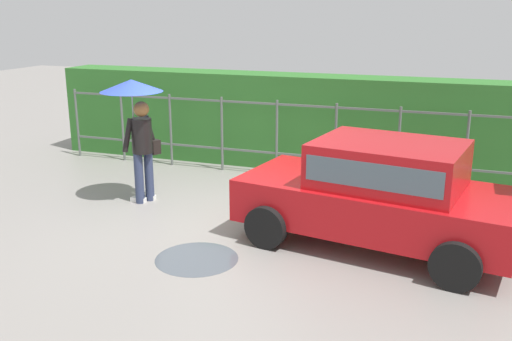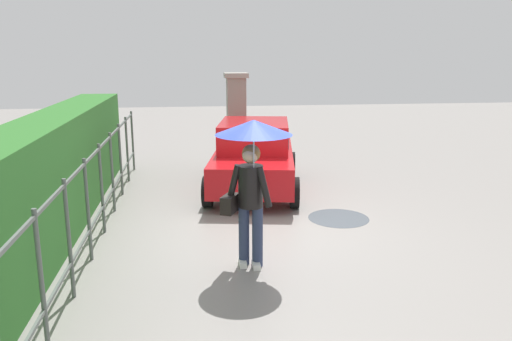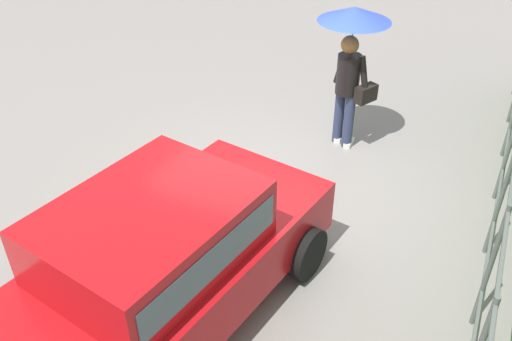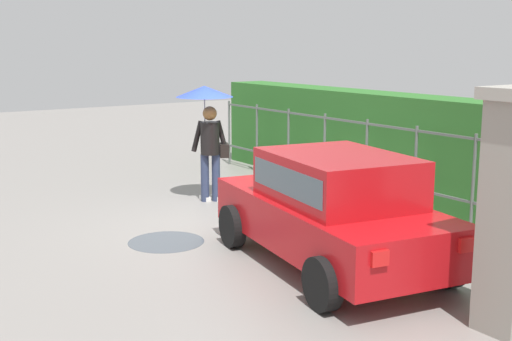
{
  "view_description": "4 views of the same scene",
  "coord_description": "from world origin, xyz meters",
  "views": [
    {
      "loc": [
        3.34,
        -7.58,
        3.16
      ],
      "look_at": [
        0.55,
        0.2,
        0.81
      ],
      "focal_mm": 39.8,
      "sensor_mm": 36.0,
      "label": 1
    },
    {
      "loc": [
        -8.14,
        1.21,
        2.93
      ],
      "look_at": [
        0.61,
        0.09,
        0.86
      ],
      "focal_mm": 35.35,
      "sensor_mm": 36.0,
      "label": 2
    },
    {
      "loc": [
        5.5,
        2.31,
        4.34
      ],
      "look_at": [
        0.75,
        0.07,
        0.79
      ],
      "focal_mm": 38.07,
      "sensor_mm": 36.0,
      "label": 3
    },
    {
      "loc": [
        8.67,
        -5.5,
        2.82
      ],
      "look_at": [
        0.1,
        0.32,
        0.84
      ],
      "focal_mm": 46.78,
      "sensor_mm": 36.0,
      "label": 4
    }
  ],
  "objects": [
    {
      "name": "car",
      "position": [
        2.46,
        -0.1,
        0.8
      ],
      "size": [
        3.93,
        2.35,
        1.48
      ],
      "rotation": [
        0.0,
        0.0,
        2.97
      ],
      "color": "#B71116",
      "rests_on": "ground"
    },
    {
      "name": "fence_section",
      "position": [
        0.09,
        2.71,
        0.82
      ],
      "size": [
        9.31,
        0.05,
        1.5
      ],
      "color": "#59605B",
      "rests_on": "ground"
    },
    {
      "name": "pedestrian",
      "position": [
        -1.62,
        0.44,
        1.55
      ],
      "size": [
        1.02,
        1.02,
        2.08
      ],
      "rotation": [
        0.0,
        0.0,
        2.69
      ],
      "color": "#2D3856",
      "rests_on": "ground"
    },
    {
      "name": "hedge_row",
      "position": [
        0.09,
        3.54,
        0.95
      ],
      "size": [
        10.26,
        0.9,
        1.9
      ],
      "primitive_type": "cube",
      "color": "#2D6B28",
      "rests_on": "ground"
    },
    {
      "name": "gate_pillar",
      "position": [
        4.9,
        0.06,
        1.24
      ],
      "size": [
        0.6,
        0.6,
        2.42
      ],
      "color": "gray",
      "rests_on": "ground"
    },
    {
      "name": "puddle_near",
      "position": [
        0.29,
        -1.38,
        0.0
      ],
      "size": [
        1.1,
        1.1,
        0.0
      ],
      "primitive_type": "cylinder",
      "color": "#4C545B",
      "rests_on": "ground"
    },
    {
      "name": "ground_plane",
      "position": [
        0.0,
        0.0,
        0.0
      ],
      "size": [
        40.0,
        40.0,
        0.0
      ],
      "primitive_type": "plane",
      "color": "gray"
    }
  ]
}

